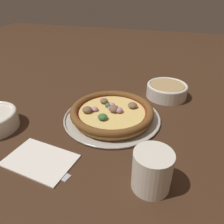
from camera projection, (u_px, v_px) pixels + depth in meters
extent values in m
plane|color=#3D2616|center=(112.00, 119.00, 0.71)|extent=(3.00, 3.00, 0.00)
cylinder|color=#B7B2A8|center=(112.00, 118.00, 0.71)|extent=(0.30, 0.30, 0.01)
torus|color=#B7B2A8|center=(112.00, 117.00, 0.71)|extent=(0.31, 0.31, 0.01)
cylinder|color=tan|center=(112.00, 114.00, 0.70)|extent=(0.25, 0.25, 0.02)
torus|color=brown|center=(112.00, 111.00, 0.69)|extent=(0.27, 0.27, 0.02)
cylinder|color=#A32D19|center=(112.00, 112.00, 0.69)|extent=(0.22, 0.22, 0.00)
cylinder|color=#EAC670|center=(112.00, 111.00, 0.69)|extent=(0.21, 0.21, 0.00)
ellipsoid|color=brown|center=(114.00, 108.00, 0.69)|extent=(0.04, 0.04, 0.02)
ellipsoid|color=#3D6B38|center=(103.00, 117.00, 0.65)|extent=(0.04, 0.04, 0.02)
ellipsoid|color=#C17FA3|center=(95.00, 109.00, 0.69)|extent=(0.02, 0.02, 0.01)
ellipsoid|color=#C17FA3|center=(119.00, 110.00, 0.68)|extent=(0.03, 0.03, 0.02)
ellipsoid|color=brown|center=(104.00, 101.00, 0.74)|extent=(0.04, 0.04, 0.02)
ellipsoid|color=brown|center=(133.00, 105.00, 0.71)|extent=(0.04, 0.04, 0.02)
ellipsoid|color=#C17FA3|center=(112.00, 105.00, 0.72)|extent=(0.03, 0.03, 0.01)
ellipsoid|color=#3D6B38|center=(108.00, 105.00, 0.71)|extent=(0.02, 0.02, 0.01)
ellipsoid|color=#C17FA3|center=(110.00, 108.00, 0.70)|extent=(0.02, 0.02, 0.01)
ellipsoid|color=brown|center=(87.00, 110.00, 0.68)|extent=(0.04, 0.04, 0.02)
cylinder|color=silver|center=(167.00, 91.00, 0.83)|extent=(0.15, 0.15, 0.05)
torus|color=silver|center=(167.00, 86.00, 0.82)|extent=(0.15, 0.15, 0.01)
cylinder|color=tan|center=(167.00, 85.00, 0.82)|extent=(0.12, 0.12, 0.00)
cylinder|color=silver|center=(152.00, 170.00, 0.45)|extent=(0.08, 0.08, 0.09)
cube|color=white|center=(40.00, 159.00, 0.54)|extent=(0.18, 0.14, 0.01)
cube|color=#B7B7BC|center=(37.00, 161.00, 0.54)|extent=(0.11, 0.04, 0.00)
cube|color=#B7B7BC|center=(61.00, 175.00, 0.50)|extent=(0.05, 0.03, 0.00)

